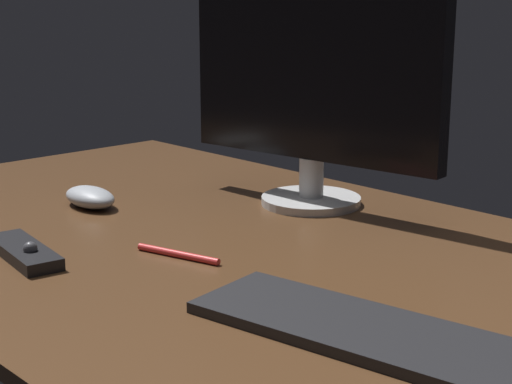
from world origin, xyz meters
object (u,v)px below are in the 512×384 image
object	(u,v)px
keyboard	(387,337)
media_remote	(24,252)
monitor	(313,56)
computer_mouse	(90,197)
pen	(178,254)

from	to	relation	value
keyboard	media_remote	distance (cm)	53.11
monitor	keyboard	size ratio (longest dim) A/B	1.09
computer_mouse	pen	size ratio (longest dim) A/B	0.86
monitor	computer_mouse	world-z (taller)	monitor
media_remote	pen	xyz separation A→B (cm)	(14.31, 15.47, -0.43)
monitor	keyboard	distance (cm)	61.57
pen	monitor	bearing A→B (deg)	85.88
keyboard	pen	bearing A→B (deg)	168.45
monitor	pen	xyz separation A→B (cm)	(6.85, -34.25, -24.63)
monitor	pen	size ratio (longest dim) A/B	3.60
keyboard	computer_mouse	world-z (taller)	computer_mouse
computer_mouse	media_remote	bearing A→B (deg)	-49.18
keyboard	media_remote	xyz separation A→B (cm)	(-51.23, -14.01, 0.28)
monitor	media_remote	size ratio (longest dim) A/B	2.77
keyboard	monitor	bearing A→B (deg)	131.51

